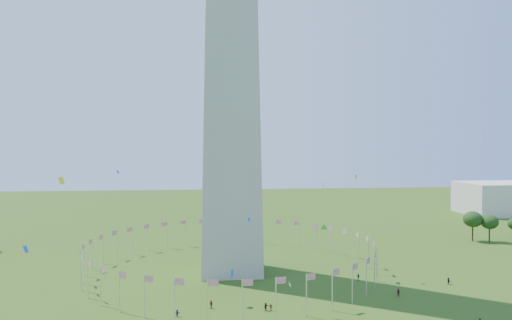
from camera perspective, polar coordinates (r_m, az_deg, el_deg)
The scene contains 3 objects.
flag_ring at distance 142.91m, azimuth -2.89°, elevation -10.93°, with size 80.24×80.24×9.00m.
gov_building_east_a at distance 287.94m, azimuth 27.19°, elevation -3.89°, with size 50.00×30.00×16.00m, color beige.
kites_aloft at distance 113.03m, azimuth 1.71°, elevation -7.25°, with size 102.99×78.24×34.65m.
Camera 1 is at (-7.96, -89.06, 36.46)m, focal length 35.00 mm.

